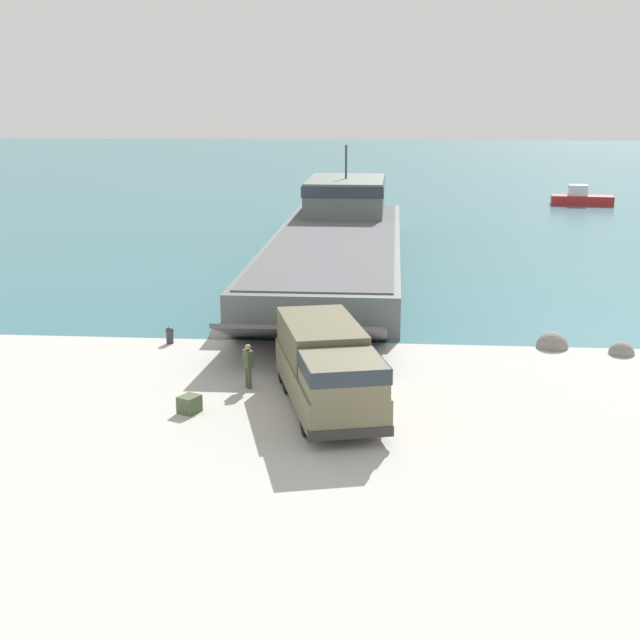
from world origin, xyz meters
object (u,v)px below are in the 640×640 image
object	(u,v)px
landing_craft	(338,236)
cargo_crate	(189,404)
mooring_bollard	(170,335)
moored_boat_a	(581,198)
military_truck	(328,367)
soldier_on_ramp	(248,363)

from	to	relation	value
landing_craft	cargo_crate	xyz separation A→B (m)	(-3.13, -28.61, -1.27)
mooring_bollard	moored_boat_a	bearing A→B (deg)	62.18
landing_craft	military_truck	distance (m)	27.84
landing_craft	mooring_bollard	world-z (taller)	landing_craft
landing_craft	moored_boat_a	bearing A→B (deg)	55.65
military_truck	cargo_crate	world-z (taller)	military_truck
military_truck	mooring_bollard	world-z (taller)	military_truck
mooring_bollard	cargo_crate	world-z (taller)	mooring_bollard
landing_craft	moored_boat_a	world-z (taller)	landing_craft
landing_craft	military_truck	bearing A→B (deg)	-87.08
landing_craft	mooring_bollard	distance (m)	21.18
soldier_on_ramp	moored_boat_a	bearing A→B (deg)	34.30
soldier_on_ramp	mooring_bollard	bearing A→B (deg)	93.47
moored_boat_a	cargo_crate	xyz separation A→B (m)	(-24.53, -59.96, -0.36)
landing_craft	mooring_bollard	size ratio (longest dim) A/B	52.98
military_truck	moored_boat_a	bearing A→B (deg)	146.49
landing_craft	military_truck	size ratio (longest dim) A/B	4.73
military_truck	moored_boat_a	world-z (taller)	military_truck
moored_boat_a	soldier_on_ramp	bearing A→B (deg)	-15.85
soldier_on_ramp	cargo_crate	world-z (taller)	soldier_on_ramp
soldier_on_ramp	moored_boat_a	size ratio (longest dim) A/B	0.28
cargo_crate	soldier_on_ramp	bearing A→B (deg)	59.70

